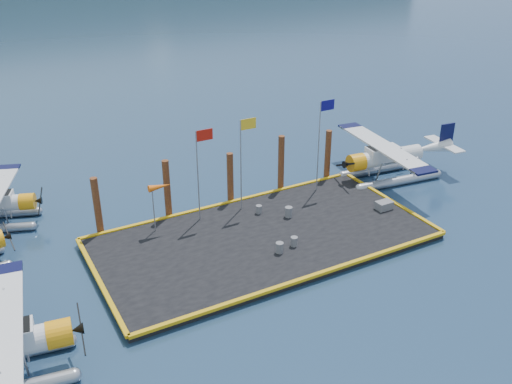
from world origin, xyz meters
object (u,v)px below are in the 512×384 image
windsock (159,188)px  drum_1 (294,241)px  drum_5 (259,209)px  piling_2 (230,179)px  flagpole_blue (322,132)px  piling_3 (281,165)px  seaplane_d (387,160)px  piling_1 (167,191)px  drum_2 (289,212)px  crate (384,205)px  flagpole_yellow (244,151)px  flagpole_red (200,161)px  piling_0 (97,208)px  drum_3 (280,248)px  piling_4 (328,156)px

windsock → drum_1: bearing=-42.8°
drum_5 → piling_2: (-0.73, 2.69, 1.22)m
flagpole_blue → piling_3: bearing=143.9°
drum_1 → flagpole_blue: 8.92m
windsock → piling_3: piling_3 is taller
seaplane_d → windsock: (-17.54, 0.32, 1.60)m
windsock → piling_3: bearing=9.5°
drum_1 → flagpole_blue: bearing=45.1°
seaplane_d → piling_1: (-16.52, 1.92, 0.47)m
drum_2 → drum_5: drum_2 is taller
crate → flagpole_blue: 6.43m
flagpole_yellow → piling_1: flagpole_yellow is taller
drum_2 → flagpole_red: flagpole_red is taller
flagpole_yellow → seaplane_d: bearing=-1.5°
seaplane_d → drum_2: bearing=108.6°
windsock → piling_0: (-3.47, 1.60, -1.23)m
drum_2 → piling_3: size_ratio=0.16×
seaplane_d → flagpole_red: (-14.81, 0.32, 2.77)m
piling_0 → piling_3: piling_3 is taller
drum_2 → drum_1: bearing=-116.6°
drum_3 → drum_5: drum_3 is taller
seaplane_d → flagpole_red: 15.07m
piling_3 → drum_5: bearing=-140.6°
piling_2 → flagpole_yellow: bearing=-82.8°
piling_0 → crate: bearing=-19.6°
piling_0 → piling_4: size_ratio=1.00×
drum_5 → piling_0: bearing=164.6°
drum_5 → piling_3: piling_3 is taller
drum_1 → crate: drum_1 is taller
drum_1 → windsock: bearing=137.2°
drum_1 → piling_2: 7.37m
flagpole_red → piling_0: flagpole_red is taller
piling_4 → seaplane_d: bearing=-25.5°
crate → piling_2: (-8.30, 6.16, 1.23)m
flagpole_red → flagpole_blue: (8.99, -0.00, 0.29)m
piling_2 → piling_0: bearing=180.0°
flagpole_yellow → piling_1: (-4.70, 1.60, -2.41)m
flagpole_red → drum_5: bearing=-17.2°
drum_2 → flagpole_red: size_ratio=0.11×
windsock → flagpole_yellow: bearing=0.0°
drum_2 → piling_3: piling_3 is taller
flagpole_yellow → windsock: 5.87m
seaplane_d → flagpole_yellow: (-11.82, 0.32, 2.89)m
drum_3 → piling_4: bearing=41.1°
flagpole_red → piling_2: (2.79, 1.60, -2.50)m
drum_5 → piling_2: bearing=105.1°
drum_2 → drum_5: 1.98m
drum_3 → drum_5: 4.96m
flagpole_yellow → piling_4: (7.80, 1.60, -2.51)m
drum_5 → flagpole_blue: (5.47, 1.09, 4.01)m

